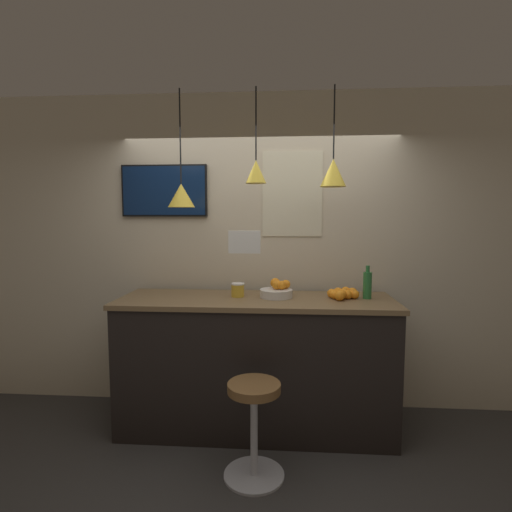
{
  "coord_description": "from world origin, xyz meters",
  "views": [
    {
      "loc": [
        0.24,
        -2.61,
        1.77
      ],
      "look_at": [
        0.0,
        0.63,
        1.46
      ],
      "focal_mm": 28.0,
      "sensor_mm": 36.0,
      "label": 1
    }
  ],
  "objects_px": {
    "bar_stool": "(254,415)",
    "fruit_bowl": "(277,291)",
    "juice_bottle": "(367,285)",
    "spread_jar": "(238,290)",
    "mounted_tv": "(164,191)"
  },
  "relations": [
    {
      "from": "bar_stool",
      "to": "spread_jar",
      "type": "distance_m",
      "value": 1.04
    },
    {
      "from": "spread_jar",
      "to": "juice_bottle",
      "type": "bearing_deg",
      "value": 0.0
    },
    {
      "from": "fruit_bowl",
      "to": "mounted_tv",
      "type": "distance_m",
      "value": 1.41
    },
    {
      "from": "juice_bottle",
      "to": "spread_jar",
      "type": "relative_size",
      "value": 2.38
    },
    {
      "from": "bar_stool",
      "to": "juice_bottle",
      "type": "bearing_deg",
      "value": 38.92
    },
    {
      "from": "bar_stool",
      "to": "spread_jar",
      "type": "bearing_deg",
      "value": 105.22
    },
    {
      "from": "fruit_bowl",
      "to": "spread_jar",
      "type": "distance_m",
      "value": 0.33
    },
    {
      "from": "mounted_tv",
      "to": "bar_stool",
      "type": "bearing_deg",
      "value": -49.66
    },
    {
      "from": "fruit_bowl",
      "to": "juice_bottle",
      "type": "relative_size",
      "value": 1.0
    },
    {
      "from": "fruit_bowl",
      "to": "juice_bottle",
      "type": "bearing_deg",
      "value": -0.66
    },
    {
      "from": "spread_jar",
      "to": "mounted_tv",
      "type": "distance_m",
      "value": 1.18
    },
    {
      "from": "bar_stool",
      "to": "fruit_bowl",
      "type": "height_order",
      "value": "fruit_bowl"
    },
    {
      "from": "spread_jar",
      "to": "mounted_tv",
      "type": "height_order",
      "value": "mounted_tv"
    },
    {
      "from": "fruit_bowl",
      "to": "juice_bottle",
      "type": "xyz_separation_m",
      "value": [
        0.74,
        -0.01,
        0.06
      ]
    },
    {
      "from": "fruit_bowl",
      "to": "spread_jar",
      "type": "bearing_deg",
      "value": -178.53
    }
  ]
}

